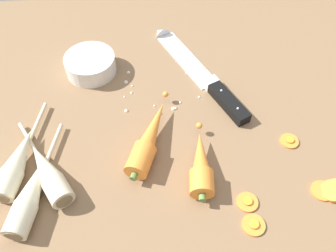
{
  "coord_description": "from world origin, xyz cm",
  "views": [
    {
      "loc": [
        -2.54,
        -43.08,
        54.66
      ],
      "look_at": [
        0.0,
        -2.0,
        1.5
      ],
      "focal_mm": 37.57,
      "sensor_mm": 36.0,
      "label": 1
    }
  ],
  "objects": [
    {
      "name": "carrot_slice_stray_far",
      "position": [
        12.36,
        -17.96,
        0.36
      ],
      "size": [
        3.66,
        3.66,
        0.7
      ],
      "color": "orange",
      "rests_on": "ground_plane"
    },
    {
      "name": "carrot_slice_stray_near",
      "position": [
        12.57,
        -21.97,
        0.36
      ],
      "size": [
        3.81,
        3.81,
        0.7
      ],
      "color": "orange",
      "rests_on": "ground_plane"
    },
    {
      "name": "mince_crumbs",
      "position": [
        -2.93,
        6.85,
        0.36
      ],
      "size": [
        16.15,
        13.14,
        0.87
      ],
      "color": "silver",
      "rests_on": "ground_plane"
    },
    {
      "name": "whole_carrot_second",
      "position": [
        5.18,
        -11.36,
        2.1
      ],
      "size": [
        5.12,
        16.06,
        4.2
      ],
      "color": "orange",
      "rests_on": "ground_plane"
    },
    {
      "name": "parsnip_mid_right",
      "position": [
        -27.0,
        -8.76,
        1.98
      ],
      "size": [
        6.29,
        21.6,
        4.0
      ],
      "color": "beige",
      "rests_on": "ground_plane"
    },
    {
      "name": "prep_bowl",
      "position": [
        -15.98,
        15.78,
        2.15
      ],
      "size": [
        11.0,
        11.0,
        4.0
      ],
      "color": "white",
      "rests_on": "ground_plane"
    },
    {
      "name": "ground_plane",
      "position": [
        0.0,
        0.0,
        -2.0
      ],
      "size": [
        120.0,
        90.0,
        4.0
      ],
      "primitive_type": "cube",
      "color": "brown"
    },
    {
      "name": "whole_carrot",
      "position": [
        -3.7,
        -5.22,
        2.1
      ],
      "size": [
        9.59,
        20.03,
        4.2
      ],
      "color": "orange",
      "rests_on": "ground_plane"
    },
    {
      "name": "carrot_slice_stray_mid",
      "position": [
        22.86,
        -6.0,
        0.36
      ],
      "size": [
        3.49,
        3.49,
        0.7
      ],
      "color": "orange",
      "rests_on": "ground_plane"
    },
    {
      "name": "chefs_knife",
      "position": [
        7.27,
        14.48,
        0.65
      ],
      "size": [
        18.4,
        32.61,
        4.18
      ],
      "color": "silver",
      "rests_on": "ground_plane"
    },
    {
      "name": "parsnip_front",
      "position": [
        -21.33,
        -11.18,
        1.98
      ],
      "size": [
        12.82,
        18.7,
        4.0
      ],
      "color": "beige",
      "rests_on": "ground_plane"
    },
    {
      "name": "parsnip_mid_left",
      "position": [
        -23.49,
        -15.07,
        1.98
      ],
      "size": [
        6.62,
        22.56,
        4.0
      ],
      "color": "beige",
      "rests_on": "ground_plane"
    }
  ]
}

